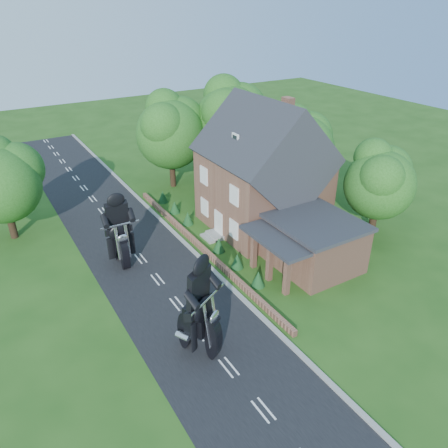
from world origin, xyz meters
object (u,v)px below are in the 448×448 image
motorcycle_lead (200,338)px  motorcycle_follow (122,254)px  garden_wall (200,247)px  annex (312,242)px  house (263,174)px

motorcycle_lead → motorcycle_follow: bearing=-114.6°
garden_wall → motorcycle_follow: motorcycle_follow is taller
garden_wall → annex: annex is taller
motorcycle_lead → garden_wall: bearing=-146.5°
house → motorcycle_lead: size_ratio=5.33×
house → motorcycle_follow: house is taller
annex → motorcycle_lead: annex is taller
house → annex: bearing=-95.2°
house → annex: size_ratio=1.45×
garden_wall → annex: bearing=-46.2°
garden_wall → annex: (5.57, -5.80, 1.57)m
garden_wall → house: bearing=9.2°
garden_wall → house: house is taller
garden_wall → motorcycle_follow: (-5.61, 1.03, 0.62)m
garden_wall → annex: size_ratio=3.12×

